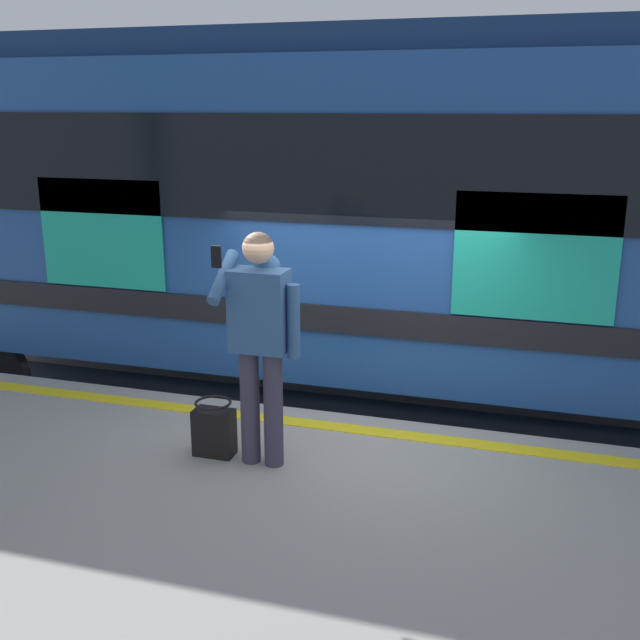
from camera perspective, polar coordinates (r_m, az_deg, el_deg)
ground_plane at (r=6.93m, az=2.43°, el=-13.57°), size 23.42×23.42×0.00m
platform at (r=5.02m, az=-3.93°, el=-20.52°), size 14.87×4.18×0.85m
safety_line at (r=6.29m, az=1.83°, el=-8.03°), size 14.57×0.16×0.01m
track_rail_near at (r=7.84m, az=4.47°, el=-9.29°), size 19.33×0.08×0.16m
track_rail_far at (r=9.13m, az=6.45°, el=-5.59°), size 19.33×0.08×0.16m
train_carriage at (r=7.98m, az=1.92°, el=9.18°), size 11.13×2.99×3.88m
passenger at (r=5.38m, az=-4.45°, el=-0.78°), size 0.57×0.55×1.71m
handbag at (r=5.82m, az=-7.89°, el=-8.13°), size 0.30×0.28×0.43m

